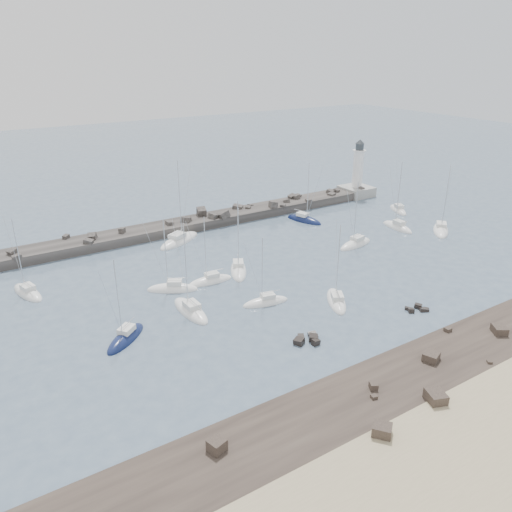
% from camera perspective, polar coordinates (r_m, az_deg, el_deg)
% --- Properties ---
extents(ground, '(400.00, 400.00, 0.00)m').
position_cam_1_polar(ground, '(72.38, 4.39, -5.57)').
color(ground, '#485C71').
rests_on(ground, ground).
extents(sand_strip, '(140.00, 14.00, 1.00)m').
position_cam_1_polar(sand_strip, '(54.90, 25.73, -18.59)').
color(sand_strip, tan).
rests_on(sand_strip, ground).
extents(rock_shelf, '(140.00, 12.00, 1.92)m').
position_cam_1_polar(rock_shelf, '(59.16, 17.67, -13.87)').
color(rock_shelf, '#2D241F').
rests_on(rock_shelf, ground).
extents(rock_cluster_near, '(4.03, 3.34, 1.25)m').
position_cam_1_polar(rock_cluster_near, '(64.16, 5.99, -9.47)').
color(rock_cluster_near, black).
rests_on(rock_cluster_near, ground).
extents(rock_cluster_far, '(3.45, 2.75, 1.23)m').
position_cam_1_polar(rock_cluster_far, '(74.43, 18.12, -5.83)').
color(rock_cluster_far, black).
rests_on(rock_cluster_far, ground).
extents(breakwater, '(115.00, 7.10, 5.00)m').
position_cam_1_polar(breakwater, '(99.95, -12.25, 2.35)').
color(breakwater, '#322F2C').
rests_on(breakwater, ground).
extents(lighthouse, '(7.00, 7.00, 14.60)m').
position_cam_1_polar(lighthouse, '(127.17, 11.44, 8.12)').
color(lighthouse, gray).
rests_on(lighthouse, ground).
extents(sailboat_1, '(4.38, 8.32, 12.68)m').
position_cam_1_polar(sailboat_1, '(82.62, -24.62, -3.86)').
color(sailboat_1, white).
rests_on(sailboat_1, ground).
extents(sailboat_2, '(7.40, 6.73, 12.27)m').
position_cam_1_polar(sailboat_2, '(66.19, -14.66, -9.11)').
color(sailboat_2, '#101A45').
rests_on(sailboat_2, ground).
extents(sailboat_3, '(3.00, 8.92, 14.00)m').
position_cam_1_polar(sailboat_3, '(70.82, -7.47, -6.26)').
color(sailboat_3, white).
rests_on(sailboat_3, ground).
extents(sailboat_4, '(10.94, 7.89, 16.68)m').
position_cam_1_polar(sailboat_4, '(96.09, -8.76, 1.69)').
color(sailboat_4, white).
rests_on(sailboat_4, ground).
extents(sailboat_5, '(7.23, 3.45, 11.14)m').
position_cam_1_polar(sailboat_5, '(72.48, 1.11, -5.33)').
color(sailboat_5, white).
rests_on(sailboat_5, ground).
extents(sailboat_6, '(6.22, 8.62, 13.36)m').
position_cam_1_polar(sailboat_6, '(82.47, -2.02, -1.69)').
color(sailboat_6, white).
rests_on(sailboat_6, ground).
extents(sailboat_7, '(6.14, 8.11, 12.59)m').
position_cam_1_polar(sailboat_7, '(73.73, 9.17, -5.13)').
color(sailboat_7, white).
rests_on(sailboat_7, ground).
extents(sailboat_8, '(5.02, 8.95, 13.62)m').
position_cam_1_polar(sailboat_8, '(107.16, 5.51, 4.09)').
color(sailboat_8, '#101A45').
rests_on(sailboat_8, ground).
extents(sailboat_9, '(8.69, 3.98, 13.37)m').
position_cam_1_polar(sailboat_9, '(95.15, 11.30, 1.29)').
color(sailboat_9, white).
rests_on(sailboat_9, ground).
extents(sailboat_10, '(3.04, 8.17, 12.89)m').
position_cam_1_polar(sailboat_10, '(106.25, 15.85, 3.15)').
color(sailboat_10, white).
rests_on(sailboat_10, ground).
extents(sailboat_11, '(8.89, 8.29, 14.64)m').
position_cam_1_polar(sailboat_11, '(107.24, 20.35, 2.74)').
color(sailboat_11, white).
rests_on(sailboat_11, ground).
extents(sailboat_12, '(5.16, 7.76, 11.99)m').
position_cam_1_polar(sailboat_12, '(117.75, 15.92, 5.03)').
color(sailboat_12, white).
rests_on(sailboat_12, ground).
extents(sailboat_13, '(7.91, 5.96, 12.45)m').
position_cam_1_polar(sailboat_13, '(77.30, -9.52, -3.77)').
color(sailboat_13, white).
rests_on(sailboat_13, ground).
extents(sailboat_14, '(7.55, 2.76, 11.86)m').
position_cam_1_polar(sailboat_14, '(79.12, -5.26, -2.89)').
color(sailboat_14, white).
rests_on(sailboat_14, ground).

